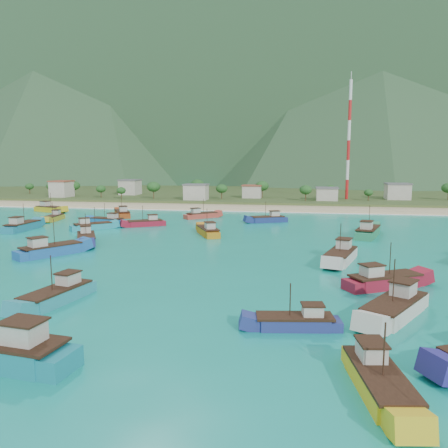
% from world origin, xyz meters
% --- Properties ---
extents(ground, '(600.00, 600.00, 0.00)m').
position_xyz_m(ground, '(0.00, 0.00, 0.00)').
color(ground, '#0D998E').
rests_on(ground, ground).
extents(beach, '(400.00, 18.00, 1.20)m').
position_xyz_m(beach, '(0.00, 79.00, 0.00)').
color(beach, beige).
rests_on(beach, ground).
extents(land, '(400.00, 110.00, 2.40)m').
position_xyz_m(land, '(0.00, 140.00, 0.00)').
color(land, '#385123').
rests_on(land, ground).
extents(surf_line, '(400.00, 2.50, 0.08)m').
position_xyz_m(surf_line, '(0.00, 69.50, 0.00)').
color(surf_line, white).
rests_on(surf_line, ground).
extents(mountains, '(1520.00, 440.00, 260.00)m').
position_xyz_m(mountains, '(-18.31, 403.81, 106.83)').
color(mountains, slate).
rests_on(mountains, ground).
extents(village, '(203.04, 32.46, 6.57)m').
position_xyz_m(village, '(5.78, 103.12, 4.47)').
color(village, beige).
rests_on(village, ground).
extents(vegetation, '(275.14, 25.65, 7.62)m').
position_xyz_m(vegetation, '(-3.13, 103.55, 4.90)').
color(vegetation, '#235623').
rests_on(vegetation, ground).
extents(radio_tower, '(1.20, 1.20, 46.97)m').
position_xyz_m(radio_tower, '(30.43, 108.00, 25.09)').
color(radio_tower, red).
rests_on(radio_tower, ground).
extents(boat_0, '(10.67, 7.16, 6.12)m').
position_xyz_m(boat_0, '(3.68, 44.54, 0.72)').
color(boat_0, navy).
rests_on(boat_0, ground).
extents(boat_2, '(8.97, 11.76, 6.89)m').
position_xyz_m(boat_2, '(23.06, -27.67, 0.86)').
color(boat_2, beige).
rests_on(boat_2, ground).
extents(boat_3, '(4.54, 10.33, 5.90)m').
position_xyz_m(boat_3, '(18.74, -44.08, 0.68)').
color(boat_3, yellow).
rests_on(boat_3, ground).
extents(boat_4, '(4.98, 10.94, 6.24)m').
position_xyz_m(boat_4, '(-15.22, -29.61, 0.74)').
color(boat_4, teal).
rests_on(boat_4, ground).
extents(boat_5, '(7.10, 12.99, 7.36)m').
position_xyz_m(boat_5, '(27.44, 24.85, 0.95)').
color(boat_5, '#248256').
rests_on(boat_5, ground).
extents(boat_7, '(9.37, 8.98, 5.92)m').
position_xyz_m(boat_7, '(-38.01, 23.60, 0.68)').
color(boat_7, teal).
rests_on(boat_7, ground).
extents(boat_10, '(3.78, 11.76, 6.89)m').
position_xyz_m(boat_10, '(-54.09, 19.38, 0.86)').
color(boat_10, teal).
rests_on(boat_10, ground).
extents(boat_11, '(6.65, 12.31, 6.97)m').
position_xyz_m(boat_11, '(19.48, -1.81, 0.88)').
color(boat_11, beige).
rests_on(boat_11, ground).
extents(boat_12, '(10.46, 5.09, 5.94)m').
position_xyz_m(boat_12, '(-38.62, 33.51, 0.69)').
color(boat_12, '#1161A5').
rests_on(boat_12, ground).
extents(boat_13, '(11.05, 8.15, 6.43)m').
position_xyz_m(boat_13, '(23.80, -16.39, 0.78)').
color(boat_13, maroon).
rests_on(boat_13, ground).
extents(boat_14, '(9.58, 9.21, 6.07)m').
position_xyz_m(boat_14, '(-16.58, 49.90, 0.71)').
color(boat_14, '#B53B2E').
rests_on(boat_14, ground).
extents(boat_15, '(9.07, 11.74, 6.89)m').
position_xyz_m(boat_15, '(-30.96, -5.92, 0.86)').
color(boat_15, '#1D57A1').
rests_on(boat_15, ground).
extents(boat_16, '(12.00, 7.10, 6.81)m').
position_xyz_m(boat_16, '(-70.23, 56.85, 0.85)').
color(boat_16, gold).
rests_on(boat_16, ground).
extents(boat_17, '(13.13, 5.16, 7.56)m').
position_xyz_m(boat_17, '(-11.00, -45.00, 0.98)').
color(boat_17, teal).
rests_on(boat_17, ground).
extents(boat_20, '(8.31, 11.41, 6.62)m').
position_xyz_m(boat_20, '(-30.49, 6.38, 0.81)').
color(boat_20, navy).
rests_on(boat_20, ground).
extents(boat_22, '(9.90, 7.59, 5.81)m').
position_xyz_m(boat_22, '(-26.95, 31.41, 0.66)').
color(boat_22, maroon).
rests_on(boat_22, ground).
extents(boat_23, '(4.30, 9.88, 5.64)m').
position_xyz_m(boat_23, '(-56.67, 37.40, 0.63)').
color(boat_23, gold).
rests_on(boat_23, ground).
extents(boat_25, '(7.56, 11.07, 6.36)m').
position_xyz_m(boat_25, '(-8.05, 20.50, 0.76)').
color(boat_25, '#BA7314').
rests_on(boat_25, ground).
extents(boat_26, '(8.85, 3.86, 5.06)m').
position_xyz_m(boat_26, '(12.70, -32.97, 0.53)').
color(boat_26, navy).
rests_on(boat_26, ground).
extents(boat_32, '(8.71, 11.33, 6.65)m').
position_xyz_m(boat_32, '(-41.13, 49.21, 0.82)').
color(boat_32, '#983812').
rests_on(boat_32, ground).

